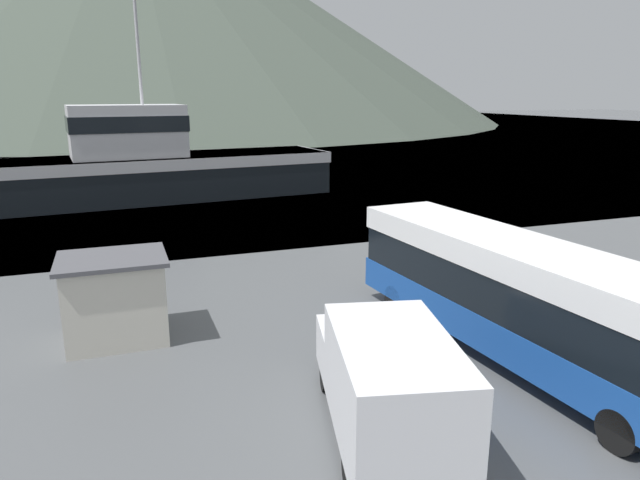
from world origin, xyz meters
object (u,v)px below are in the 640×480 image
delivery_van (387,380)px  storage_bin (632,288)px  tour_bus (516,294)px  fishing_boat (157,164)px  dock_kiosk (115,298)px

delivery_van → storage_bin: (10.87, 3.91, -0.64)m
tour_bus → fishing_boat: size_ratio=0.52×
tour_bus → storage_bin: 6.47m
tour_bus → dock_kiosk: bearing=149.0°
storage_bin → dock_kiosk: bearing=169.3°
tour_bus → delivery_van: size_ratio=1.97×
tour_bus → fishing_boat: 28.53m
tour_bus → delivery_van: tour_bus is taller
fishing_boat → dock_kiosk: (-2.99, -22.92, -1.04)m
tour_bus → storage_bin: tour_bus is taller
delivery_van → storage_bin: size_ratio=4.28×
delivery_van → tour_bus: bearing=37.5°
delivery_van → dock_kiosk: size_ratio=2.05×
tour_bus → dock_kiosk: tour_bus is taller
delivery_van → fishing_boat: 29.92m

